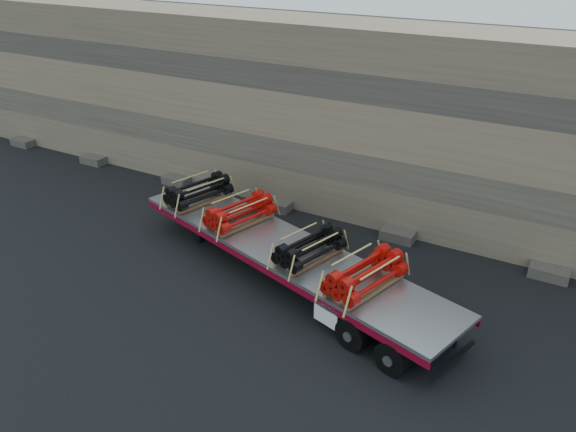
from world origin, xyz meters
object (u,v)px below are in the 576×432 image
Objects in this scene: bundle_front at (199,192)px; bundle_midfront at (240,212)px; bundle_rear at (365,275)px; trailer at (285,263)px; bundle_midrear at (309,248)px.

bundle_front is 1.00× the size of bundle_midfront.
bundle_rear is at bearing 0.00° from bundle_front.
trailer is 5.64× the size of bundle_midrear.
bundle_front reaches higher than trailer.
trailer is 5.31× the size of bundle_front.
trailer is at bearing 0.00° from bundle_front.
bundle_rear reaches higher than trailer.
bundle_rear reaches higher than bundle_front.
bundle_midfront is 0.96× the size of bundle_rear.
bundle_rear reaches higher than bundle_midrear.
bundle_midfront is at bearing 180.00° from trailer.
bundle_rear is at bearing 0.00° from bundle_midfront.
bundle_front is at bearing -180.00° from bundle_rear.
bundle_midrear is 0.91× the size of bundle_rear.
bundle_midfront reaches higher than bundle_midrear.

